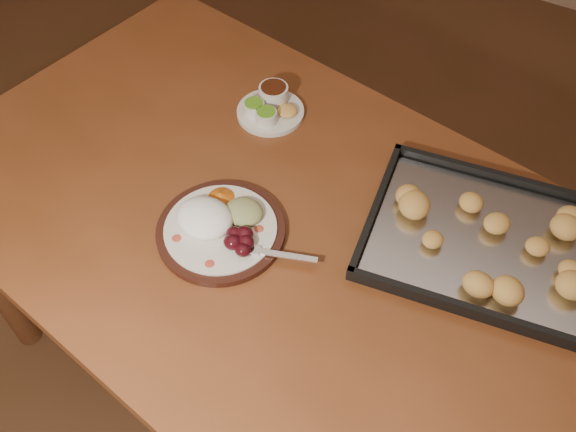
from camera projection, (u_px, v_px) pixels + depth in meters
The scene contains 5 objects.
ground at pixel (282, 281), 2.08m from camera, with size 4.00×4.00×0.00m, color #57301D.
dining_table at pixel (278, 248), 1.36m from camera, with size 1.63×1.14×0.75m.
dinner_plate at pixel (219, 225), 1.26m from camera, with size 0.33×0.25×0.06m.
condiment_saucer at pixel (270, 106), 1.47m from camera, with size 0.16×0.16×0.05m.
baking_tray at pixel (491, 241), 1.24m from camera, with size 0.52×0.42×0.05m.
Camera 1 is at (0.58, -0.97, 1.76)m, focal length 40.00 mm.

